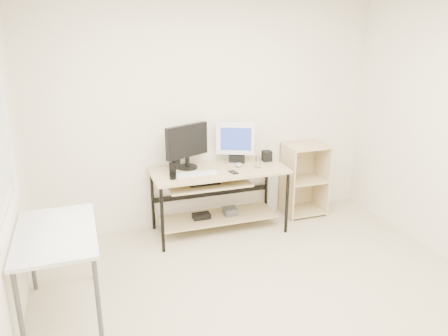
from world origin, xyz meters
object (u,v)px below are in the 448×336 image
(audio_controller, at_px, (173,169))
(shelf_unit, at_px, (303,179))
(side_table, at_px, (57,241))
(black_monitor, at_px, (187,144))
(desk, at_px, (217,187))
(white_imac, at_px, (235,140))

(audio_controller, bearing_deg, shelf_unit, 19.29)
(side_table, relative_size, audio_controller, 6.85)
(shelf_unit, distance_m, audio_controller, 1.74)
(side_table, relative_size, black_monitor, 1.94)
(side_table, height_order, black_monitor, black_monitor)
(desk, bearing_deg, side_table, -147.35)
(desk, bearing_deg, shelf_unit, 7.77)
(desk, height_order, white_imac, white_imac)
(side_table, distance_m, audio_controller, 1.53)
(desk, relative_size, black_monitor, 2.91)
(black_monitor, relative_size, audio_controller, 3.53)
(white_imac, bearing_deg, black_monitor, -153.07)
(side_table, distance_m, white_imac, 2.32)
(black_monitor, distance_m, white_imac, 0.58)
(black_monitor, xyz_separation_m, white_imac, (0.58, 0.03, -0.01))
(side_table, bearing_deg, shelf_unit, 23.33)
(desk, relative_size, side_table, 1.50)
(desk, bearing_deg, white_imac, 31.72)
(black_monitor, distance_m, audio_controller, 0.36)
(desk, xyz_separation_m, white_imac, (0.28, 0.17, 0.48))
(desk, distance_m, audio_controller, 0.59)
(shelf_unit, bearing_deg, white_imac, 179.24)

